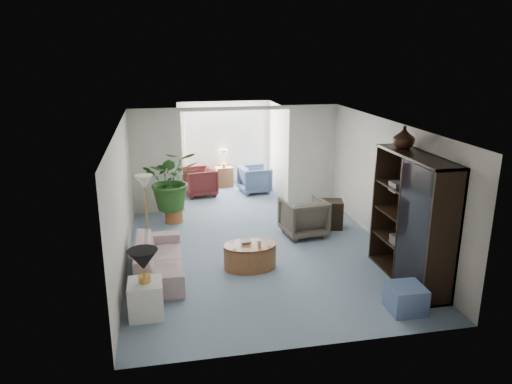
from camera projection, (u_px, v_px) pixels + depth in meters
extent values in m
plane|color=gray|center=(262.00, 256.00, 9.26)|extent=(6.00, 6.00, 0.00)
plane|color=gray|center=(231.00, 195.00, 13.12)|extent=(2.60, 2.60, 0.00)
cube|color=white|center=(157.00, 162.00, 11.37)|extent=(1.20, 0.12, 2.50)
cube|color=white|center=(312.00, 155.00, 12.08)|extent=(1.20, 0.12, 2.50)
cube|color=white|center=(236.00, 109.00, 11.39)|extent=(2.60, 0.12, 0.10)
cube|color=white|center=(224.00, 137.00, 13.73)|extent=(2.20, 0.02, 1.50)
cube|color=white|center=(225.00, 137.00, 13.71)|extent=(2.20, 0.02, 1.50)
cube|color=beige|center=(391.00, 165.00, 9.15)|extent=(0.04, 0.50, 0.40)
imported|color=#BAAC9D|center=(159.00, 259.00, 8.43)|extent=(0.80, 2.04, 0.60)
cube|color=silver|center=(146.00, 299.00, 7.13)|extent=(0.50, 0.50, 0.54)
cone|color=black|center=(143.00, 260.00, 6.95)|extent=(0.44, 0.44, 0.30)
cone|color=beige|center=(144.00, 182.00, 9.65)|extent=(0.36, 0.36, 0.28)
cylinder|color=#976236|center=(250.00, 256.00, 8.70)|extent=(1.06, 1.06, 0.45)
imported|color=white|center=(246.00, 241.00, 8.71)|extent=(0.24, 0.24, 0.05)
imported|color=beige|center=(259.00, 244.00, 8.56)|extent=(0.10, 0.10, 0.09)
imported|color=#595246|center=(303.00, 217.00, 10.20)|extent=(0.95, 0.98, 0.80)
cube|color=black|center=(330.00, 214.00, 10.64)|extent=(0.60, 0.52, 0.62)
cube|color=black|center=(412.00, 219.00, 8.03)|extent=(0.52, 1.96, 2.18)
imported|color=black|center=(404.00, 137.00, 8.14)|extent=(0.37, 0.37, 0.38)
cube|color=slate|center=(406.00, 298.00, 7.27)|extent=(0.53, 0.53, 0.41)
cylinder|color=#A75C30|center=(174.00, 215.00, 11.03)|extent=(0.40, 0.40, 0.32)
imported|color=#25511C|center=(172.00, 180.00, 10.79)|extent=(1.23, 1.07, 1.37)
imported|color=slate|center=(255.00, 179.00, 13.28)|extent=(0.89, 0.87, 0.72)
imported|color=#511C1F|center=(200.00, 182.00, 12.99)|extent=(0.93, 0.91, 0.75)
cube|color=#976236|center=(224.00, 177.00, 13.87)|extent=(0.51, 0.42, 0.57)
cube|color=#494543|center=(416.00, 224.00, 7.82)|extent=(0.30, 0.26, 0.16)
cube|color=#3D3937|center=(400.00, 240.00, 8.35)|extent=(0.30, 0.26, 0.16)
cube|color=black|center=(424.00, 258.00, 7.63)|extent=(0.30, 0.26, 0.16)
cube|color=#52504D|center=(400.00, 187.00, 8.26)|extent=(0.30, 0.26, 0.16)
cube|color=#332E28|center=(425.00, 201.00, 7.49)|extent=(0.30, 0.26, 0.16)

